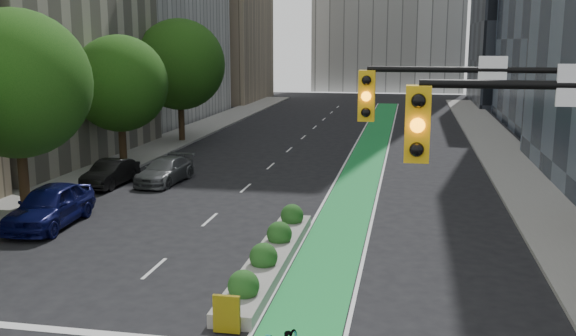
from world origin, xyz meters
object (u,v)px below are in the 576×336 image
at_px(median_planter, 271,255).
at_px(parked_car_left_near, 50,206).
at_px(parked_car_left_mid, 110,173).
at_px(parked_car_left_far, 165,171).

height_order(median_planter, parked_car_left_near, parked_car_left_near).
relative_size(parked_car_left_near, parked_car_left_mid, 1.24).
xyz_separation_m(median_planter, parked_car_left_mid, (-10.70, 10.18, 0.30)).
bearing_deg(parked_car_left_near, median_planter, -19.92).
distance_m(median_planter, parked_car_left_mid, 14.77).
height_order(parked_car_left_mid, parked_car_left_far, parked_car_left_mid).
xyz_separation_m(median_planter, parked_car_left_far, (-8.20, 11.42, 0.28)).
relative_size(median_planter, parked_car_left_mid, 2.53).
xyz_separation_m(parked_car_left_mid, parked_car_left_far, (2.50, 1.23, -0.01)).
bearing_deg(parked_car_left_mid, median_planter, -41.40).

